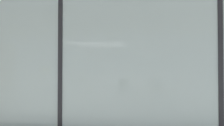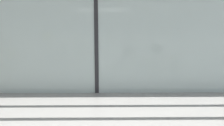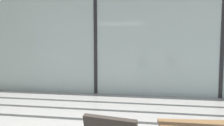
{
  "view_description": "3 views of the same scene",
  "coord_description": "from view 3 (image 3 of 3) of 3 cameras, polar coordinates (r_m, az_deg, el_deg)",
  "views": [
    {
      "loc": [
        1.68,
        0.77,
        1.43
      ],
      "look_at": [
        1.13,
        5.73,
        1.52
      ],
      "focal_mm": 31.79,
      "sensor_mm": 36.0,
      "label": 1
    },
    {
      "loc": [
        0.34,
        -0.32,
        1.75
      ],
      "look_at": [
        0.39,
        4.27,
        0.96
      ],
      "focal_mm": 34.35,
      "sensor_mm": 36.0,
      "label": 2
    },
    {
      "loc": [
        1.56,
        -1.23,
        1.49
      ],
      "look_at": [
        -0.01,
        8.13,
        0.65
      ],
      "focal_mm": 35.61,
      "sensor_mm": 36.0,
      "label": 3
    }
  ],
  "objects": [
    {
      "name": "window_mullion_2",
      "position": [
        6.71,
        26.41,
        5.34
      ],
      "size": [
        0.1,
        0.12,
        3.17
      ],
      "primitive_type": "cube",
      "color": "black",
      "rests_on": "ground"
    },
    {
      "name": "window_mullion_1",
      "position": [
        6.61,
        -4.17,
        5.86
      ],
      "size": [
        0.1,
        0.12,
        3.17
      ],
      "primitive_type": "cube",
      "color": "black",
      "rests_on": "ground"
    },
    {
      "name": "glass_curtain_wall",
      "position": [
        6.61,
        -4.17,
        5.86
      ],
      "size": [
        14.0,
        0.08,
        3.17
      ],
      "primitive_type": "cube",
      "color": "#A3B7B2",
      "rests_on": "ground"
    },
    {
      "name": "parked_airplane",
      "position": [
        12.63,
        3.67,
        7.19
      ],
      "size": [
        12.64,
        3.93,
        3.93
      ],
      "color": "silver",
      "rests_on": "ground"
    }
  ]
}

